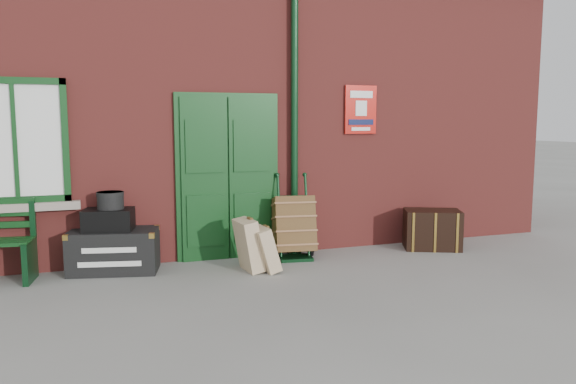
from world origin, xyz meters
name	(u,v)px	position (x,y,z in m)	size (l,w,h in m)	color
ground	(284,284)	(0.00, 0.00, 0.00)	(80.00, 80.00, 0.00)	gray
station_building	(216,105)	(0.00, 3.49, 2.16)	(10.30, 4.30, 4.36)	maroon
houdini_trunk	(114,251)	(-1.83, 1.25, 0.27)	(1.07, 0.59, 0.53)	black
strongbox	(109,220)	(-1.88, 1.25, 0.67)	(0.59, 0.43, 0.27)	black
hatbox	(110,200)	(-1.85, 1.25, 0.91)	(0.32, 0.32, 0.21)	black
suitcase_back	(249,245)	(-0.23, 0.72, 0.33)	(0.18, 0.46, 0.65)	tan
suitcase_front	(265,249)	(-0.05, 0.62, 0.29)	(0.17, 0.42, 0.55)	tan
porter_trolley	(294,226)	(0.55, 1.19, 0.44)	(0.64, 0.67, 1.14)	black
dark_trunk	(432,229)	(2.68, 1.01, 0.29)	(0.80, 0.52, 0.58)	black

